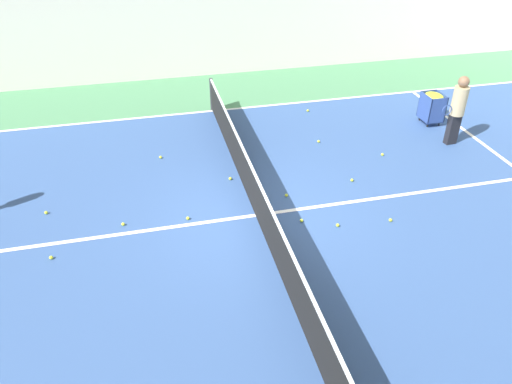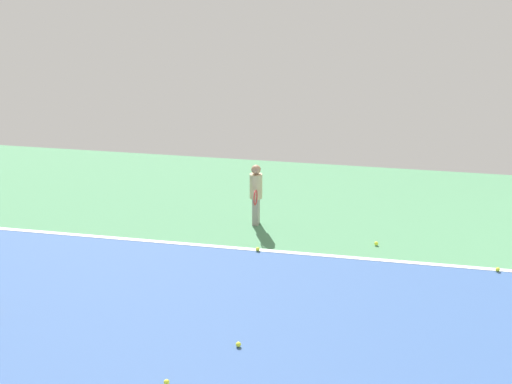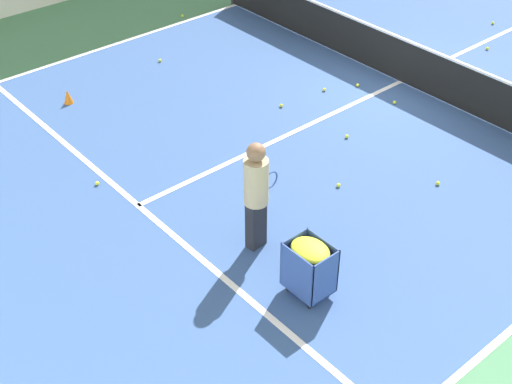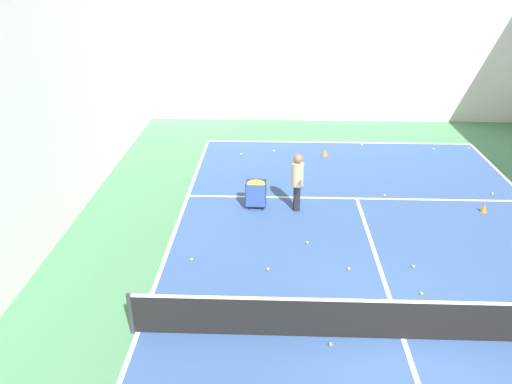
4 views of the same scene
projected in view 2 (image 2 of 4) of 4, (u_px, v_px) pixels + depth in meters
name	position (u px, v px, depth m)	size (l,w,h in m)	color
line_baseline_near	(219.00, 247.00, 12.12)	(10.92, 0.10, 0.00)	white
player_near_baseline	(256.00, 191.00, 12.85)	(0.23, 0.55, 1.14)	gray
tennis_ball_10	(258.00, 249.00, 11.94)	(0.07, 0.07, 0.07)	yellow
tennis_ball_11	(167.00, 382.00, 8.35)	(0.07, 0.07, 0.07)	yellow
tennis_ball_13	(238.00, 344.00, 9.13)	(0.07, 0.07, 0.07)	yellow
tennis_ball_17	(498.00, 269.00, 11.20)	(0.07, 0.07, 0.07)	yellow
tennis_ball_27	(376.00, 243.00, 12.16)	(0.07, 0.07, 0.07)	yellow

